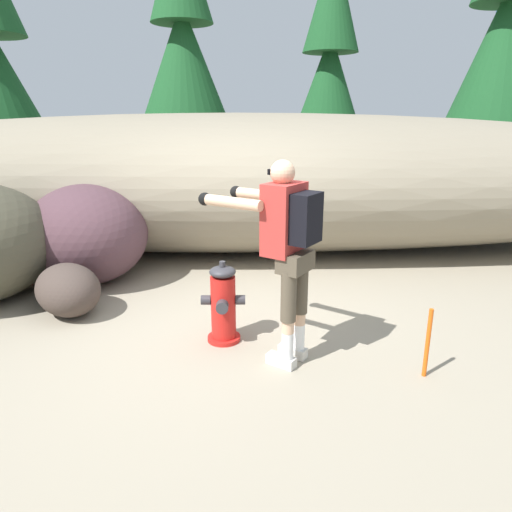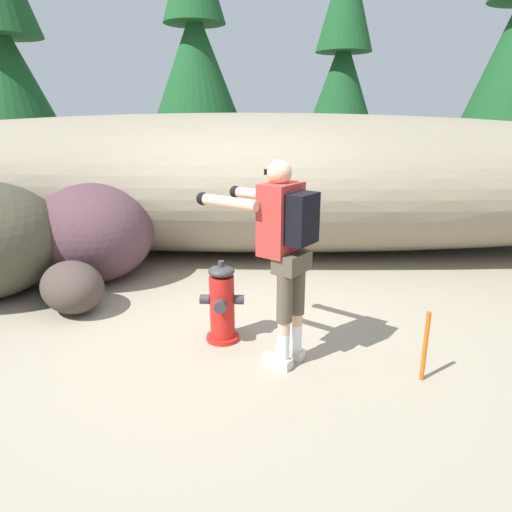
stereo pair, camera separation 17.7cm
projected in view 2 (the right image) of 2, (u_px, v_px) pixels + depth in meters
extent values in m
cube|color=gray|center=(230.00, 334.00, 4.63)|extent=(56.00, 56.00, 0.04)
ellipsoid|color=gray|center=(245.00, 182.00, 7.30)|extent=(17.17, 3.20, 2.09)
cylinder|color=red|center=(223.00, 337.00, 4.48)|extent=(0.31, 0.31, 0.04)
cylinder|color=red|center=(222.00, 307.00, 4.38)|extent=(0.23, 0.23, 0.60)
ellipsoid|color=#333338|center=(221.00, 271.00, 4.28)|extent=(0.24, 0.24, 0.10)
cylinder|color=#333338|center=(221.00, 264.00, 4.26)|extent=(0.06, 0.06, 0.05)
cylinder|color=#333338|center=(205.00, 299.00, 4.36)|extent=(0.09, 0.09, 0.09)
cylinder|color=#333338|center=(239.00, 300.00, 4.36)|extent=(0.09, 0.09, 0.09)
cylinder|color=#333338|center=(220.00, 306.00, 4.21)|extent=(0.11, 0.09, 0.11)
cube|color=beige|center=(277.00, 361.00, 4.00)|extent=(0.27, 0.23, 0.09)
cylinder|color=white|center=(284.00, 346.00, 3.92)|extent=(0.10, 0.10, 0.24)
cylinder|color=#DBAD89|center=(284.00, 327.00, 3.86)|extent=(0.10, 0.10, 0.11)
cylinder|color=brown|center=(285.00, 296.00, 3.78)|extent=(0.13, 0.13, 0.44)
cube|color=beige|center=(290.00, 352.00, 4.15)|extent=(0.27, 0.23, 0.09)
cylinder|color=white|center=(296.00, 337.00, 4.07)|extent=(0.10, 0.10, 0.24)
cylinder|color=#DBAD89|center=(297.00, 319.00, 4.02)|extent=(0.10, 0.10, 0.11)
cylinder|color=brown|center=(297.00, 289.00, 3.94)|extent=(0.13, 0.13, 0.44)
cube|color=brown|center=(292.00, 262.00, 3.78)|extent=(0.35, 0.38, 0.16)
cube|color=#B2332D|center=(281.00, 219.00, 3.75)|extent=(0.40, 0.43, 0.58)
cube|color=black|center=(302.00, 219.00, 3.63)|extent=(0.29, 0.32, 0.40)
sphere|color=#DBAD89|center=(279.00, 173.00, 3.65)|extent=(0.20, 0.20, 0.20)
cube|color=black|center=(270.00, 171.00, 3.70)|extent=(0.10, 0.13, 0.04)
cylinder|color=#DBAD89|center=(228.00, 202.00, 3.75)|extent=(0.53, 0.40, 0.09)
sphere|color=black|center=(203.00, 199.00, 3.90)|extent=(0.11, 0.11, 0.11)
cylinder|color=#DBAD89|center=(259.00, 195.00, 4.09)|extent=(0.53, 0.40, 0.09)
sphere|color=black|center=(235.00, 192.00, 4.24)|extent=(0.11, 0.11, 0.11)
ellipsoid|color=#4E343B|center=(94.00, 233.00, 5.94)|extent=(2.11, 2.11, 1.25)
ellipsoid|color=#443831|center=(72.00, 287.00, 5.05)|extent=(1.03, 1.05, 0.56)
cylinder|color=#47331E|center=(21.00, 185.00, 10.66)|extent=(0.33, 0.33, 1.01)
cone|color=#194C23|center=(7.00, 89.00, 10.05)|extent=(2.72, 2.72, 3.13)
cylinder|color=#47331E|center=(200.00, 171.00, 10.21)|extent=(0.23, 0.23, 1.75)
cone|color=#194C23|center=(196.00, 68.00, 9.59)|extent=(1.94, 1.94, 2.47)
cylinder|color=#47331E|center=(337.00, 179.00, 11.20)|extent=(0.23, 0.23, 1.13)
cone|color=#194C23|center=(341.00, 95.00, 10.64)|extent=(1.94, 1.94, 2.70)
cylinder|color=#47331E|center=(503.00, 179.00, 10.47)|extent=(0.30, 0.30, 1.32)
cylinder|color=#E55914|center=(425.00, 346.00, 3.72)|extent=(0.04, 0.04, 0.60)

